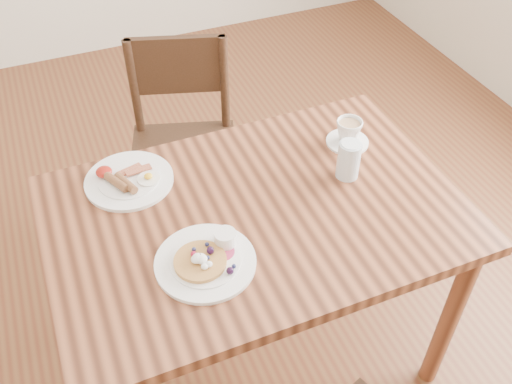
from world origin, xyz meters
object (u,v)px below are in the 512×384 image
dining_table (256,233)px  teacup_saucer (348,133)px  water_glass (349,160)px  breakfast_plate (128,180)px  chair_far (183,141)px  pancake_plate (207,259)px

dining_table → teacup_saucer: bearing=23.5°
water_glass → breakfast_plate: bearing=160.3°
chair_far → pancake_plate: chair_far is taller
chair_far → breakfast_plate: 0.61m
dining_table → teacup_saucer: teacup_saucer is taller
chair_far → teacup_saucer: (0.42, -0.54, 0.30)m
breakfast_plate → water_glass: bearing=-19.7°
breakfast_plate → water_glass: size_ratio=2.21×
pancake_plate → water_glass: (0.51, 0.17, 0.05)m
dining_table → breakfast_plate: size_ratio=4.44×
pancake_plate → breakfast_plate: size_ratio=1.00×
dining_table → chair_far: bearing=91.8°
breakfast_plate → water_glass: water_glass is taller
breakfast_plate → pancake_plate: bearing=-73.0°
dining_table → water_glass: bearing=5.7°
chair_far → teacup_saucer: 0.75m
pancake_plate → chair_far: bearing=78.4°
pancake_plate → water_glass: bearing=17.8°
pancake_plate → dining_table: bearing=34.2°
breakfast_plate → teacup_saucer: (0.71, -0.09, 0.03)m
teacup_saucer → water_glass: size_ratio=1.14×
teacup_saucer → water_glass: (-0.08, -0.14, 0.02)m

